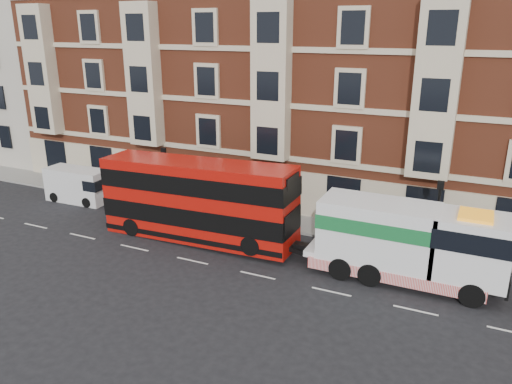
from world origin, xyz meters
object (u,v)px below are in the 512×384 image
tow_truck (405,242)px  pedestrian (146,185)px  double_decker_bus (198,199)px  box_van (78,185)px

tow_truck → pedestrian: size_ratio=5.80×
pedestrian → double_decker_bus: bearing=-14.6°
double_decker_bus → tow_truck: size_ratio=1.25×
tow_truck → pedestrian: 20.36m
box_van → pedestrian: 4.98m
box_van → double_decker_bus: bearing=-12.9°
tow_truck → box_van: bearing=174.5°
tow_truck → pedestrian: tow_truck is taller
pedestrian → tow_truck: bearing=4.4°
double_decker_bus → box_van: 12.12m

